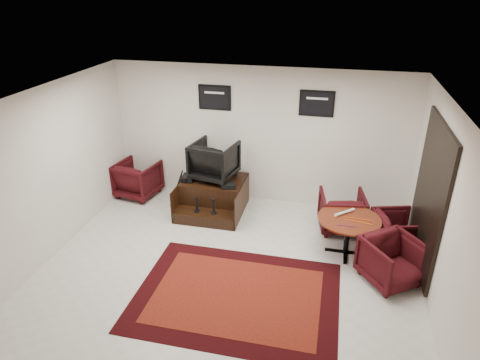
# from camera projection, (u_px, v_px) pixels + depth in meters

# --- Properties ---
(ground) EXTENTS (6.00, 6.00, 0.00)m
(ground) POSITION_uv_depth(u_px,v_px,m) (229.00, 267.00, 7.00)
(ground) COLOR beige
(ground) RESTS_ON ground
(room_shell) EXTENTS (6.02, 5.02, 2.81)m
(room_shell) POSITION_uv_depth(u_px,v_px,m) (257.00, 166.00, 6.26)
(room_shell) COLOR silver
(room_shell) RESTS_ON ground
(area_rug) EXTENTS (2.99, 2.24, 0.01)m
(area_rug) POSITION_uv_depth(u_px,v_px,m) (237.00, 296.00, 6.36)
(area_rug) COLOR black
(area_rug) RESTS_ON ground
(shine_podium) EXTENTS (1.25, 1.29, 0.64)m
(shine_podium) POSITION_uv_depth(u_px,v_px,m) (213.00, 196.00, 8.63)
(shine_podium) COLOR black
(shine_podium) RESTS_ON ground
(shine_chair) EXTENTS (0.94, 0.90, 0.84)m
(shine_chair) POSITION_uv_depth(u_px,v_px,m) (214.00, 159.00, 8.43)
(shine_chair) COLOR black
(shine_chair) RESTS_ON shine_podium
(shoes_pair) EXTENTS (0.24, 0.30, 0.11)m
(shoes_pair) POSITION_uv_depth(u_px,v_px,m) (188.00, 178.00, 8.48)
(shoes_pair) COLOR black
(shoes_pair) RESTS_ON shine_podium
(polish_kit) EXTENTS (0.30, 0.25, 0.09)m
(polish_kit) POSITION_uv_depth(u_px,v_px,m) (228.00, 186.00, 8.17)
(polish_kit) COLOR black
(polish_kit) RESTS_ON shine_podium
(umbrella_black) EXTENTS (0.33, 0.12, 0.88)m
(umbrella_black) POSITION_uv_depth(u_px,v_px,m) (177.00, 188.00, 8.64)
(umbrella_black) COLOR black
(umbrella_black) RESTS_ON ground
(umbrella_hooked) EXTENTS (0.30, 0.11, 0.80)m
(umbrella_hooked) POSITION_uv_depth(u_px,v_px,m) (180.00, 189.00, 8.69)
(umbrella_hooked) COLOR black
(umbrella_hooked) RESTS_ON ground
(armchair_side) EXTENTS (0.94, 0.90, 0.84)m
(armchair_side) POSITION_uv_depth(u_px,v_px,m) (137.00, 177.00, 9.16)
(armchair_side) COLOR black
(armchair_side) RESTS_ON ground
(meeting_table) EXTENTS (1.04, 1.04, 0.68)m
(meeting_table) POSITION_uv_depth(u_px,v_px,m) (349.00, 223.00, 7.12)
(meeting_table) COLOR #4D190B
(meeting_table) RESTS_ON ground
(table_chair_back) EXTENTS (0.90, 0.86, 0.81)m
(table_chair_back) POSITION_uv_depth(u_px,v_px,m) (342.00, 210.00, 7.91)
(table_chair_back) COLOR black
(table_chair_back) RESTS_ON ground
(table_chair_window) EXTENTS (0.85, 0.88, 0.74)m
(table_chair_window) POSITION_uv_depth(u_px,v_px,m) (397.00, 230.00, 7.34)
(table_chair_window) COLOR black
(table_chair_window) RESTS_ON ground
(table_chair_corner) EXTENTS (1.07, 1.06, 0.81)m
(table_chair_corner) POSITION_uv_depth(u_px,v_px,m) (392.00, 259.00, 6.51)
(table_chair_corner) COLOR black
(table_chair_corner) RESTS_ON ground
(paper_roll) EXTENTS (0.34, 0.32, 0.05)m
(paper_roll) POSITION_uv_depth(u_px,v_px,m) (345.00, 212.00, 7.21)
(paper_roll) COLOR silver
(paper_roll) RESTS_ON meeting_table
(table_clutter) EXTENTS (0.57, 0.31, 0.01)m
(table_clutter) POSITION_uv_depth(u_px,v_px,m) (356.00, 221.00, 6.98)
(table_clutter) COLOR #E5540C
(table_clutter) RESTS_ON meeting_table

